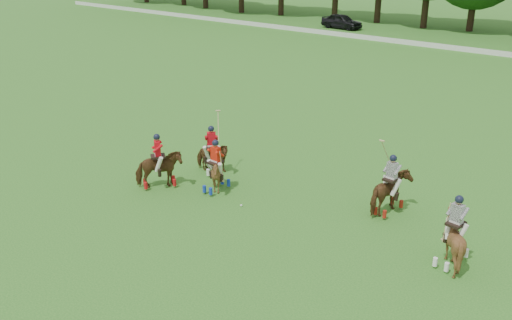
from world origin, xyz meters
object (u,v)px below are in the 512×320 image
Objects in this scene: polo_stripe_a at (390,193)px; polo_stripe_b at (453,240)px; polo_red_a at (159,169)px; polo_red_b at (212,157)px; polo_red_c at (216,173)px; car_left at (342,21)px; polo_ball at (241,205)px.

polo_stripe_b is (3.09, -1.95, 0.02)m from polo_stripe_a.
polo_red_a is 0.81× the size of polo_stripe_a.
polo_red_b reaches higher than polo_red_c.
polo_red_c is at bearing -41.87° from polo_red_b.
polo_red_a is 11.42m from polo_stripe_b.
car_left is at bearing 111.33° from polo_red_a.
polo_red_a reaches higher than car_left.
polo_red_a reaches higher than polo_red_c.
car_left is 50.64× the size of polo_ball.
polo_red_c is at bearing -176.35° from polo_stripe_b.
polo_stripe_a is (7.60, 1.27, 0.09)m from polo_red_b.
polo_red_a is 3.83m from polo_ball.
polo_stripe_a reaches higher than polo_red_a.
polo_stripe_a reaches higher than polo_ball.
polo_red_b reaches higher than polo_red_a.
polo_red_b is 10.71m from polo_stripe_b.
polo_red_c is at bearing 30.17° from polo_red_a.
polo_red_c is 1.86m from polo_ball.
polo_red_b is at bearing -151.72° from car_left.
polo_red_c is at bearing -157.64° from polo_stripe_a.
polo_ball is at bearing -146.48° from polo_stripe_a.
polo_ball is (3.68, 0.72, -0.77)m from polo_red_a.
polo_red_a is 0.98× the size of polo_stripe_b.
polo_red_c is at bearing -150.65° from car_left.
polo_red_a is 9.00m from polo_stripe_a.
car_left reaches higher than polo_ball.
polo_red_b is 1.14× the size of polo_stripe_b.
polo_red_b is 29.25× the size of polo_ball.
polo_ball is at bearing -148.93° from car_left.
car_left is at bearing 125.04° from polo_stripe_b.
polo_stripe_b is (11.29, 1.77, 0.02)m from polo_red_a.
polo_red_b is at bearing 76.25° from polo_red_a.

